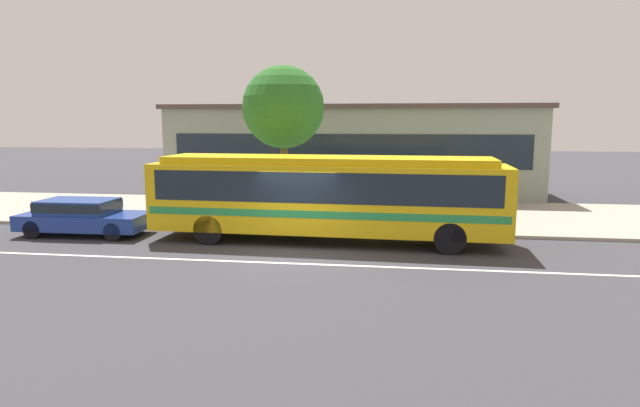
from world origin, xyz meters
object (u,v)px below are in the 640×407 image
Objects in this scene: pedestrian_waiting_near_sign at (384,200)px; street_tree_near_stop at (283,108)px; transit_bus at (327,193)px; sedan_behind_bus at (82,215)px; pedestrian_walking_along_curb at (215,198)px; bus_stop_sign at (444,187)px; pedestrian_standing_by_tree at (270,198)px.

street_tree_near_stop reaches higher than pedestrian_waiting_near_sign.
transit_bus is 5.33m from street_tree_near_stop.
pedestrian_walking_along_curb is at bearing 28.54° from sedan_behind_bus.
street_tree_near_stop reaches higher than pedestrian_walking_along_curb.
sedan_behind_bus is 2.81× the size of pedestrian_waiting_near_sign.
street_tree_near_stop is at bearing 30.96° from sedan_behind_bus.
pedestrian_waiting_near_sign is 5.53m from street_tree_near_stop.
transit_bus is 4.54m from bus_stop_sign.
pedestrian_standing_by_tree is at bearing -99.59° from street_tree_near_stop.
pedestrian_standing_by_tree is at bearing 137.15° from transit_bus.
street_tree_near_stop is (-2.27, 3.84, 2.91)m from transit_bus.
street_tree_near_stop is at bearing 164.50° from bus_stop_sign.
pedestrian_walking_along_curb is (-4.67, 2.17, -0.56)m from transit_bus.
transit_bus is 7.39× the size of pedestrian_waiting_near_sign.
pedestrian_walking_along_curb is 1.00× the size of pedestrian_standing_by_tree.
sedan_behind_bus is 8.61m from street_tree_near_stop.
transit_bus is 3.48m from pedestrian_standing_by_tree.
pedestrian_standing_by_tree is (-2.52, 2.34, -0.57)m from transit_bus.
pedestrian_standing_by_tree is 0.70× the size of bus_stop_sign.
transit_bus is 1.93× the size of street_tree_near_stop.
pedestrian_standing_by_tree reaches higher than pedestrian_waiting_near_sign.
pedestrian_walking_along_curb is 0.28× the size of street_tree_near_stop.
street_tree_near_stop is at bearing 165.44° from pedestrian_waiting_near_sign.
pedestrian_standing_by_tree reaches higher than sedan_behind_bus.
street_tree_near_stop is (2.41, 1.68, 3.47)m from pedestrian_walking_along_curb.
bus_stop_sign is (6.54, -0.24, 0.57)m from pedestrian_standing_by_tree.
bus_stop_sign reaches higher than pedestrian_standing_by_tree.
pedestrian_waiting_near_sign is at bearing 162.75° from bus_stop_sign.
transit_bus reaches higher than pedestrian_walking_along_curb.
pedestrian_standing_by_tree is at bearing 21.12° from sedan_behind_bus.
transit_bus is 6.97× the size of pedestrian_standing_by_tree.
pedestrian_waiting_near_sign is at bearing 15.07° from sedan_behind_bus.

